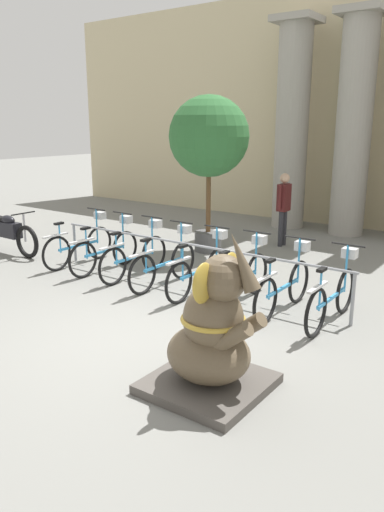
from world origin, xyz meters
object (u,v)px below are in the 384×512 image
object	(u,v)px
bicycle_1	(106,249)
bicycle_3	(165,263)
bicycle_2	(136,255)
motorcycle	(6,232)
bicycle_0	(80,244)
bicycle_5	(241,277)
bicycle_6	(284,286)
elephant_statue	(213,337)
person_pedestrian	(284,203)
bicycle_7	(333,295)
potted_tree	(209,140)
bicycle_4	(201,270)

from	to	relation	value
bicycle_1	bicycle_3	bearing A→B (deg)	-2.12
bicycle_2	motorcycle	size ratio (longest dim) A/B	0.84
bicycle_0	bicycle_5	distance (m)	3.61
bicycle_6	elephant_statue	distance (m)	2.47
bicycle_3	bicycle_6	world-z (taller)	same
bicycle_1	bicycle_2	distance (m)	0.72
bicycle_5	bicycle_3	bearing A→B (deg)	-177.79
bicycle_2	bicycle_5	bearing A→B (deg)	-0.29
bicycle_0	bicycle_6	distance (m)	4.33
elephant_statue	person_pedestrian	bearing A→B (deg)	110.01
bicycle_7	motorcycle	xyz separation A→B (m)	(-6.94, -0.34, 0.05)
person_pedestrian	potted_tree	world-z (taller)	potted_tree
bicycle_1	bicycle_3	size ratio (longest dim) A/B	1.00
bicycle_2	bicycle_3	size ratio (longest dim) A/B	1.00
bicycle_7	person_pedestrian	size ratio (longest dim) A/B	1.07
bicycle_0	bicycle_7	world-z (taller)	same
elephant_statue	potted_tree	xyz separation A→B (m)	(-3.30, 4.75, 1.75)
bicycle_6	bicycle_2	bearing A→B (deg)	180.00
bicycle_3	bicycle_7	bearing A→B (deg)	1.32
bicycle_4	person_pedestrian	bearing A→B (deg)	96.15
bicycle_0	person_pedestrian	xyz separation A→B (m)	(2.48, 3.69, 0.56)
bicycle_0	person_pedestrian	bearing A→B (deg)	56.09
bicycle_0	potted_tree	size ratio (longest dim) A/B	0.54
bicycle_1	elephant_statue	world-z (taller)	elephant_statue
bicycle_2	bicycle_4	world-z (taller)	same
bicycle_0	elephant_statue	world-z (taller)	elephant_statue
bicycle_3	motorcycle	distance (m)	4.07
elephant_statue	person_pedestrian	world-z (taller)	elephant_statue
bicycle_3	bicycle_4	distance (m)	0.72
bicycle_1	bicycle_4	world-z (taller)	same
bicycle_0	bicycle_3	size ratio (longest dim) A/B	1.00
bicycle_6	bicycle_0	bearing A→B (deg)	-179.93
bicycle_3	elephant_statue	world-z (taller)	elephant_statue
bicycle_1	potted_tree	world-z (taller)	potted_tree
bicycle_2	bicycle_6	bearing A→B (deg)	-0.00
bicycle_6	motorcycle	distance (m)	6.23
bicycle_3	bicycle_5	distance (m)	1.44
bicycle_6	bicycle_1	bearing A→B (deg)	-179.79
elephant_statue	bicycle_1	bearing A→B (deg)	148.74
bicycle_6	motorcycle	bearing A→B (deg)	-176.85
bicycle_1	bicycle_7	xyz separation A→B (m)	(4.33, 0.01, 0.00)
bicycle_5	motorcycle	world-z (taller)	bicycle_5
bicycle_2	bicycle_7	size ratio (longest dim) A/B	1.00
bicycle_4	person_pedestrian	world-z (taller)	person_pedestrian
bicycle_5	bicycle_6	distance (m)	0.72
bicycle_0	bicycle_7	bearing A→B (deg)	0.06
elephant_statue	bicycle_0	bearing A→B (deg)	152.72
bicycle_2	bicycle_7	world-z (taller)	same
bicycle_6	person_pedestrian	size ratio (longest dim) A/B	1.07
bicycle_6	motorcycle	world-z (taller)	bicycle_6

